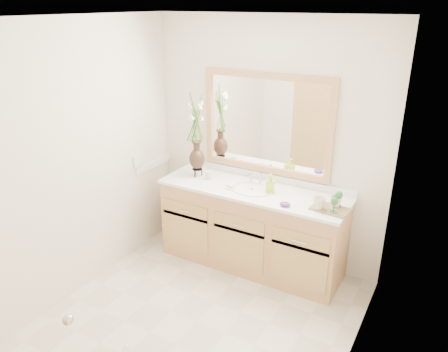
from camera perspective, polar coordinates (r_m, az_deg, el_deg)
The scene contains 22 objects.
floor at distance 3.85m, azimuth -3.57°, elevation -18.50°, with size 2.60×2.60×0.00m, color beige.
ceiling at distance 2.94m, azimuth -4.73°, elevation 19.96°, with size 2.40×2.60×0.02m, color white.
wall_back at distance 4.28m, azimuth 5.57°, elevation 4.18°, with size 2.40×0.02×2.40m, color white.
wall_front at distance 2.38m, azimuth -22.01°, elevation -12.93°, with size 2.40×0.02×2.40m, color white.
wall_left at distance 3.96m, azimuth -18.72°, elevation 1.61°, with size 0.02×2.60×2.40m, color white.
wall_right at distance 2.79m, azimuth 17.11°, elevation -6.82°, with size 0.02×2.60×2.40m, color white.
vanity at distance 4.36m, azimuth 3.63°, elevation -6.89°, with size 1.80×0.55×0.80m.
counter at distance 4.17m, azimuth 3.76°, elevation -1.89°, with size 1.84×0.57×0.03m, color white.
sink at distance 4.17m, azimuth 3.64°, elevation -2.46°, with size 0.38×0.34×0.23m.
mirror at distance 4.20m, azimuth 5.55°, elevation 6.77°, with size 1.32×0.04×0.97m.
switch_plate at distance 4.53m, azimuth -11.22°, elevation 1.94°, with size 0.02×0.12×0.12m, color white.
door at distance 2.71m, azimuth -25.30°, elevation -14.06°, with size 0.80×0.03×2.00m, color tan.
flower_vase at distance 4.31m, azimuth -3.66°, elevation 6.42°, with size 0.19×0.19×0.76m.
tumbler at distance 4.37m, azimuth -1.96°, elevation 0.10°, with size 0.07×0.07×0.08m, color beige.
soap_dish at distance 4.17m, azimuth 0.83°, elevation -1.47°, with size 0.11×0.11×0.04m.
soap_bottle at distance 4.09m, azimuth 6.09°, elevation -1.04°, with size 0.07×0.07×0.16m, color #AADA33.
purple_dish at distance 3.85m, azimuth 7.98°, elevation -3.66°, with size 0.10×0.08×0.03m, color #512879.
tray at distance 3.86m, azimuth 13.74°, elevation -4.21°, with size 0.32×0.21×0.02m, color brown.
mug_left at distance 3.81m, azimuth 12.31°, elevation -3.41°, with size 0.11×0.10×0.11m, color beige.
mug_right at distance 3.88m, azimuth 14.40°, elevation -3.23°, with size 0.10×0.09×0.10m, color beige.
goblet_front at distance 3.75m, azimuth 14.22°, elevation -3.29°, with size 0.06×0.06×0.14m.
goblet_back at distance 3.87m, azimuth 14.79°, elevation -2.55°, with size 0.06×0.06×0.14m.
Camera 1 is at (1.64, -2.43, 2.50)m, focal length 35.00 mm.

